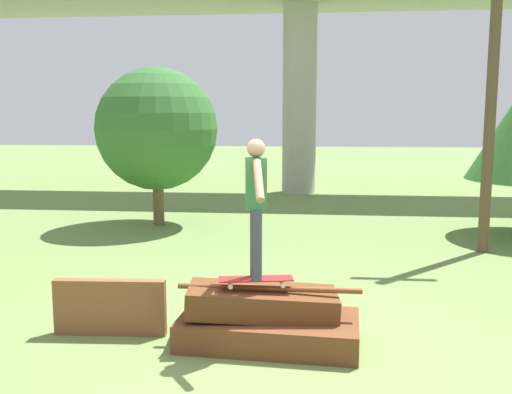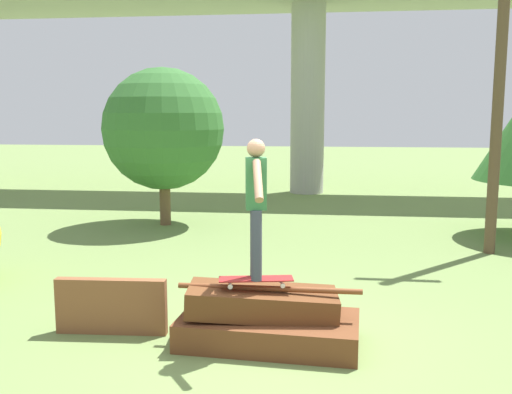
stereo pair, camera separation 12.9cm
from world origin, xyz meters
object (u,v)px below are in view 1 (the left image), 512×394
at_px(skater, 256,200).
at_px(utility_pole, 492,83).
at_px(tree_behind_left, 157,129).
at_px(skateboard, 256,279).

height_order(skater, utility_pole, utility_pole).
distance_m(utility_pole, tree_behind_left, 7.12).
bearing_deg(tree_behind_left, skateboard, -66.21).
bearing_deg(skater, utility_pole, 51.17).
bearing_deg(tree_behind_left, skater, -66.21).
distance_m(skateboard, skater, 0.90).
relative_size(utility_pole, tree_behind_left, 1.66).
xyz_separation_m(skater, tree_behind_left, (-2.96, 6.72, 0.58)).
height_order(utility_pole, tree_behind_left, utility_pole).
xyz_separation_m(skateboard, tree_behind_left, (-2.96, 6.72, 1.48)).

